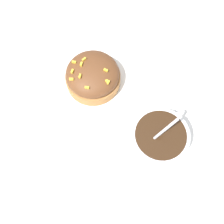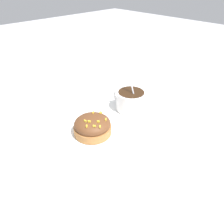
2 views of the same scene
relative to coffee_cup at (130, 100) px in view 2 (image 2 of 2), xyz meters
The scene contains 4 objects.
ground_plane 0.09m from the coffee_cup, behind, with size 3.00×3.00×0.00m, color #B2B2B7.
paper_napkin 0.08m from the coffee_cup, behind, with size 0.36×0.37×0.00m.
coffee_cup is the anchor object (origin of this frame).
frosted_pastry 0.16m from the coffee_cup, behind, with size 0.10×0.10×0.05m.
Camera 2 is at (-0.35, -0.35, 0.36)m, focal length 35.00 mm.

